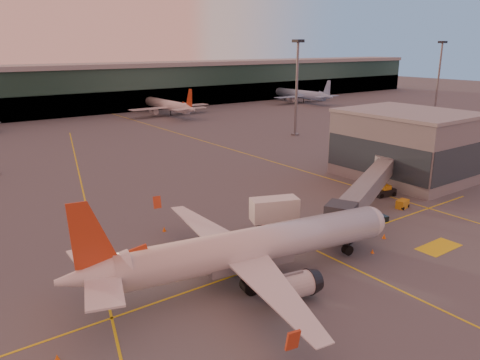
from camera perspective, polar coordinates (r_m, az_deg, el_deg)
ground at (r=52.52m, az=8.76°, el=-11.44°), size 600.00×600.00×0.00m
taxi_markings at (r=84.74m, az=-16.77°, el=-1.13°), size 100.12×173.00×0.01m
terminal at (r=178.05m, az=-25.74°, el=9.60°), size 400.00×20.00×17.60m
gate_building at (r=92.47m, az=19.62°, el=4.06°), size 18.40×22.40×12.60m
mast_east_near at (r=129.77m, az=6.95°, el=11.91°), size 2.40×2.40×25.60m
mast_east_far at (r=191.11m, az=23.12°, el=12.09°), size 2.40×2.40×25.60m
main_airplane at (r=49.37m, az=0.83°, el=-8.39°), size 37.06×33.63×11.23m
jet_bridge at (r=72.90m, az=15.63°, el=-0.59°), size 30.44×17.09×5.65m
catering_truck at (r=62.12m, az=4.27°, el=-4.07°), size 6.76×4.75×4.82m
gpu_cart at (r=76.15m, az=19.20°, el=-2.79°), size 2.38×1.67×1.28m
pushback_tug at (r=81.32m, az=17.19°, el=-1.33°), size 3.93×2.62×1.87m
cone_nose at (r=63.82m, az=17.15°, el=-6.56°), size 0.50×0.50×0.64m
cone_tail at (r=42.35m, az=-21.41°, el=-19.47°), size 0.40×0.40×0.51m
cone_wing_left at (r=64.07m, az=-9.22°, el=-5.93°), size 0.50×0.50×0.64m
cone_fwd at (r=59.16m, az=15.85°, el=-8.35°), size 0.39×0.39×0.50m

